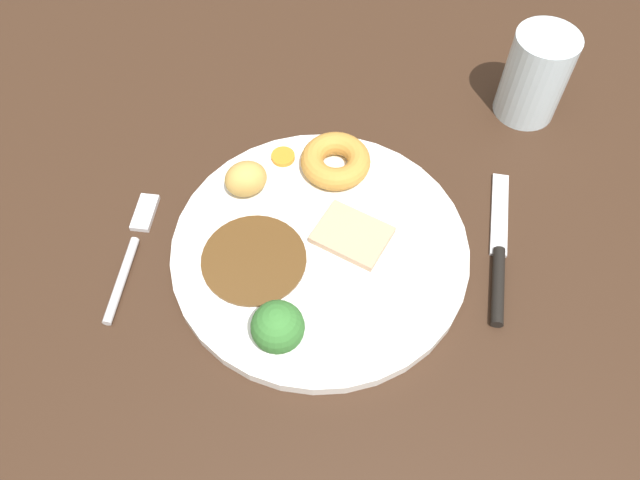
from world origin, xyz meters
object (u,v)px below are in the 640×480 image
(carrot_coin_front, at_px, (283,157))
(meat_slice_main, at_px, (352,233))
(roast_potato_left, at_px, (246,179))
(broccoli_floret, at_px, (281,328))
(knife, at_px, (499,258))
(water_glass, at_px, (535,76))
(yorkshire_pudding, at_px, (336,161))
(fork, at_px, (132,251))
(dinner_plate, at_px, (320,249))

(carrot_coin_front, bearing_deg, meat_slice_main, -51.89)
(roast_potato_left, bearing_deg, broccoli_floret, -73.77)
(broccoli_floret, xyz_separation_m, knife, (0.21, 0.10, -0.04))
(broccoli_floret, relative_size, knife, 0.30)
(knife, distance_m, water_glass, 0.22)
(yorkshire_pudding, xyz_separation_m, fork, (-0.20, -0.11, -0.02))
(broccoli_floret, distance_m, fork, 0.19)
(meat_slice_main, distance_m, knife, 0.15)
(dinner_plate, relative_size, roast_potato_left, 6.70)
(yorkshire_pudding, distance_m, water_glass, 0.25)
(meat_slice_main, height_order, fork, meat_slice_main)
(dinner_plate, bearing_deg, meat_slice_main, 23.17)
(meat_slice_main, height_order, carrot_coin_front, meat_slice_main)
(broccoli_floret, xyz_separation_m, water_glass, (0.26, 0.32, 0.01))
(fork, bearing_deg, yorkshire_pudding, -57.35)
(dinner_plate, relative_size, meat_slice_main, 4.22)
(yorkshire_pudding, xyz_separation_m, roast_potato_left, (-0.09, -0.03, 0.01))
(yorkshire_pudding, xyz_separation_m, carrot_coin_front, (-0.06, 0.01, -0.01))
(roast_potato_left, bearing_deg, dinner_plate, -39.84)
(roast_potato_left, xyz_separation_m, fork, (-0.11, -0.07, -0.03))
(broccoli_floret, bearing_deg, dinner_plate, 74.22)
(meat_slice_main, bearing_deg, carrot_coin_front, 128.11)
(broccoli_floret, relative_size, fork, 0.36)
(roast_potato_left, bearing_deg, meat_slice_main, -25.40)
(meat_slice_main, bearing_deg, knife, -5.65)
(broccoli_floret, distance_m, water_glass, 0.41)
(roast_potato_left, distance_m, knife, 0.27)
(water_glass, bearing_deg, broccoli_floret, -129.67)
(yorkshire_pudding, height_order, knife, yorkshire_pudding)
(fork, distance_m, knife, 0.37)
(carrot_coin_front, height_order, water_glass, water_glass)
(carrot_coin_front, distance_m, broccoli_floret, 0.22)
(roast_potato_left, bearing_deg, knife, -14.60)
(dinner_plate, height_order, broccoli_floret, broccoli_floret)
(fork, bearing_deg, roast_potato_left, -51.47)
(dinner_plate, height_order, carrot_coin_front, carrot_coin_front)
(dinner_plate, distance_m, water_glass, 0.32)
(dinner_plate, height_order, knife, dinner_plate)
(dinner_plate, xyz_separation_m, yorkshire_pudding, (0.01, 0.10, 0.02))
(meat_slice_main, xyz_separation_m, carrot_coin_front, (-0.08, 0.10, -0.00))
(knife, bearing_deg, roast_potato_left, 83.25)
(dinner_plate, distance_m, broccoli_floret, 0.12)
(knife, bearing_deg, yorkshire_pudding, 66.73)
(broccoli_floret, bearing_deg, carrot_coin_front, 94.11)
(dinner_plate, bearing_deg, fork, -177.56)
(knife, bearing_deg, carrot_coin_front, 71.21)
(meat_slice_main, bearing_deg, water_glass, 44.53)
(meat_slice_main, xyz_separation_m, broccoli_floret, (-0.06, -0.12, 0.03))
(roast_potato_left, xyz_separation_m, carrot_coin_front, (0.03, 0.05, -0.02))
(dinner_plate, relative_size, water_glass, 2.82)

